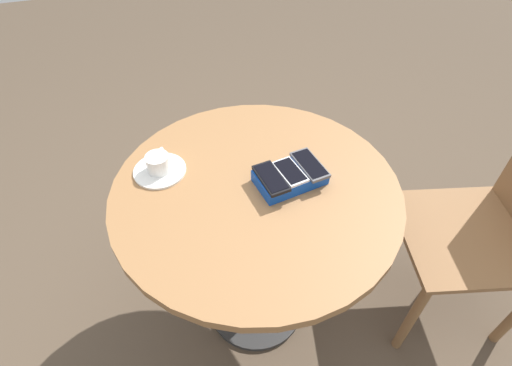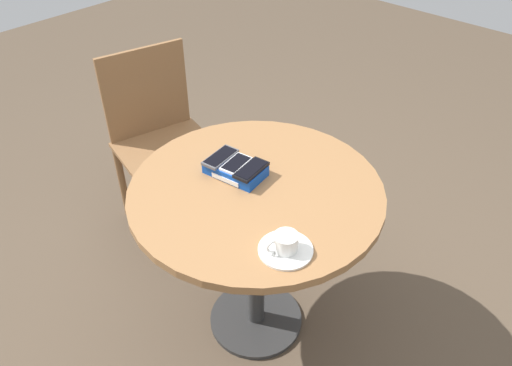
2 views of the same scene
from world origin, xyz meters
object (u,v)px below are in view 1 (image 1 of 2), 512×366
saucer (160,171)px  chair_near_window (487,229)px  round_table (256,215)px  phone_white (290,172)px  phone_box (290,177)px  coffee_cup (158,162)px  phone_gray (310,165)px  phone_black (271,178)px

saucer → chair_near_window: size_ratio=0.18×
round_table → saucer: bearing=-31.2°
phone_white → phone_box: bearing=-134.0°
coffee_cup → phone_white: bearing=154.8°
phone_gray → phone_white: phone_gray is taller
round_table → phone_box: bearing=175.7°
coffee_cup → chair_near_window: bearing=160.9°
phone_white → chair_near_window: (-0.70, 0.20, -0.31)m
phone_box → chair_near_window: bearing=164.0°
phone_white → saucer: (0.37, -0.17, -0.04)m
phone_white → saucer: size_ratio=0.77×
phone_gray → coffee_cup: 0.47m
phone_black → coffee_cup: 0.36m
saucer → coffee_cup: 0.03m
chair_near_window → coffee_cup: bearing=-19.1°
phone_gray → saucer: (0.44, -0.16, -0.04)m
phone_box → round_table: bearing=-4.3°
round_table → phone_white: bearing=174.5°
phone_black → chair_near_window: 0.85m
phone_white → phone_black: (0.06, 0.01, 0.00)m
chair_near_window → phone_gray: bearing=-18.2°
phone_gray → saucer: phone_gray is taller
saucer → phone_gray: bearing=159.8°
saucer → coffee_cup: size_ratio=1.68×
coffee_cup → phone_gray: bearing=159.5°
saucer → phone_box: bearing=155.6°
phone_black → saucer: phone_black is taller
round_table → phone_gray: size_ratio=5.97×
phone_box → phone_black: 0.07m
phone_gray → chair_near_window: chair_near_window is taller
phone_box → coffee_cup: size_ratio=2.26×
phone_box → coffee_cup: 0.41m
round_table → phone_gray: phone_gray is taller
round_table → coffee_cup: size_ratio=9.02×
phone_gray → phone_black: (0.13, 0.02, 0.00)m
phone_black → phone_box: bearing=-170.1°
phone_gray → phone_white: size_ratio=1.17×
phone_gray → chair_near_window: 0.74m
phone_box → saucer: phone_box is taller
phone_black → phone_white: bearing=-171.7°
phone_white → saucer: bearing=-24.8°
phone_gray → phone_white: (0.07, 0.01, -0.00)m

